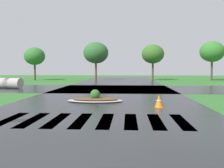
% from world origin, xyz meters
% --- Properties ---
extents(asphalt_roadway, '(10.24, 80.00, 0.01)m').
position_xyz_m(asphalt_roadway, '(0.00, 10.00, 0.00)').
color(asphalt_roadway, '#232628').
rests_on(asphalt_roadway, ground).
extents(asphalt_cross_road, '(90.00, 9.22, 0.01)m').
position_xyz_m(asphalt_cross_road, '(0.00, 19.57, 0.00)').
color(asphalt_cross_road, '#232628').
rests_on(asphalt_cross_road, ground).
extents(crosswalk_stripes, '(6.75, 2.88, 0.01)m').
position_xyz_m(crosswalk_stripes, '(0.00, 5.22, 0.00)').
color(crosswalk_stripes, white).
rests_on(crosswalk_stripes, ground).
extents(median_island, '(3.16, 1.84, 0.68)m').
position_xyz_m(median_island, '(-0.62, 10.62, 0.14)').
color(median_island, '#9E9B93').
rests_on(median_island, ground).
extents(drainage_pipe_stack, '(2.80, 1.58, 0.97)m').
position_xyz_m(drainage_pipe_stack, '(-9.71, 19.29, 0.48)').
color(drainage_pipe_stack, '#9E9B93').
rests_on(drainage_pipe_stack, ground).
extents(traffic_cone, '(0.40, 0.40, 0.62)m').
position_xyz_m(traffic_cone, '(2.74, 8.53, 0.30)').
color(traffic_cone, orange).
rests_on(traffic_cone, ground).
extents(background_treeline, '(47.06, 5.16, 5.79)m').
position_xyz_m(background_treeline, '(0.81, 35.74, 3.78)').
color(background_treeline, '#4C3823').
rests_on(background_treeline, ground).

